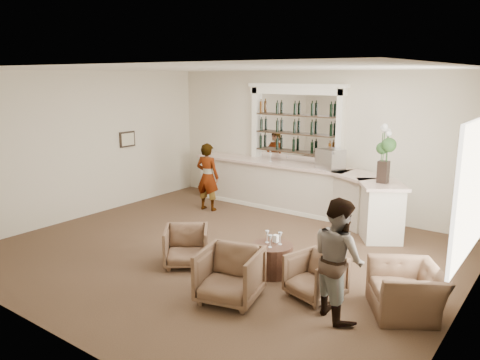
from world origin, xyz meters
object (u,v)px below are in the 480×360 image
object	(u,v)px
armchair_center	(230,275)
armchair_right	(315,276)
sommelier	(208,177)
armchair_far	(406,290)
guest	(338,258)
bar_counter	(297,189)
espresso_machine	(330,159)
flower_vase	(385,150)
cocktail_table	(272,259)
armchair_left	(186,246)

from	to	relation	value
armchair_center	armchair_right	world-z (taller)	armchair_center
sommelier	armchair_center	world-z (taller)	sommelier
armchair_right	armchair_far	bearing A→B (deg)	31.31
guest	bar_counter	bearing A→B (deg)	-20.15
espresso_machine	flower_vase	size ratio (longest dim) A/B	0.46
bar_counter	cocktail_table	size ratio (longest dim) A/B	8.42
armchair_right	flower_vase	bearing A→B (deg)	108.95
cocktail_table	armchair_center	world-z (taller)	armchair_center
armchair_left	flower_vase	bearing A→B (deg)	17.28
bar_counter	armchair_right	distance (m)	4.34
sommelier	armchair_far	size ratio (longest dim) A/B	1.61
cocktail_table	guest	distance (m)	1.68
sommelier	armchair_right	world-z (taller)	sommelier
guest	armchair_left	distance (m)	2.86
armchair_far	armchair_center	bearing A→B (deg)	-95.21
guest	armchair_far	bearing A→B (deg)	-104.85
espresso_machine	armchair_right	bearing A→B (deg)	-47.51
armchair_right	armchair_far	xyz separation A→B (m)	(1.21, 0.33, 0.00)
armchair_center	flower_vase	size ratio (longest dim) A/B	0.75
armchair_left	armchair_far	xyz separation A→B (m)	(3.55, 0.55, -0.01)
bar_counter	espresso_machine	bearing A→B (deg)	3.01
bar_counter	flower_vase	bearing A→B (deg)	-14.69
sommelier	armchair_left	world-z (taller)	sommelier
armchair_right	espresso_machine	size ratio (longest dim) A/B	1.36
cocktail_table	armchair_left	bearing A→B (deg)	-157.73
armchair_right	espresso_machine	world-z (taller)	espresso_machine
armchair_left	espresso_machine	distance (m)	4.11
armchair_center	armchair_right	distance (m)	1.25
guest	armchair_far	world-z (taller)	guest
sommelier	armchair_center	bearing A→B (deg)	126.37
guest	armchair_left	size ratio (longest dim) A/B	2.21
armchair_left	guest	bearing A→B (deg)	-40.71
armchair_center	armchair_right	bearing A→B (deg)	25.93
armchair_right	armchair_far	world-z (taller)	armchair_far
guest	armchair_center	distance (m)	1.58
armchair_right	armchair_far	size ratio (longest dim) A/B	0.71
armchair_left	armchair_right	xyz separation A→B (m)	(2.34, 0.22, -0.01)
armchair_far	flower_vase	bearing A→B (deg)	173.37
cocktail_table	espresso_machine	xyz separation A→B (m)	(-0.60, 3.34, 1.12)
armchair_left	armchair_center	distance (m)	1.51
guest	espresso_machine	distance (m)	4.51
armchair_center	armchair_far	xyz separation A→B (m)	(2.16, 1.14, -0.06)
cocktail_table	flower_vase	world-z (taller)	flower_vase
bar_counter	sommelier	bearing A→B (deg)	-151.10
guest	flower_vase	size ratio (longest dim) A/B	1.44
sommelier	armchair_left	size ratio (longest dim) A/B	2.18
sommelier	armchair_left	xyz separation A→B (m)	(1.89, -2.82, -0.47)
armchair_far	guest	bearing A→B (deg)	-82.10
cocktail_table	sommelier	size ratio (longest dim) A/B	0.42
armchair_left	armchair_center	size ratio (longest dim) A/B	0.87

